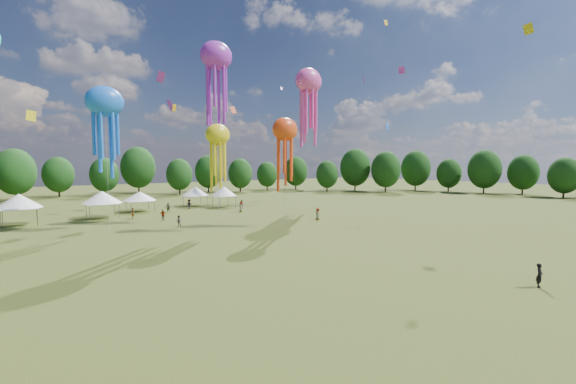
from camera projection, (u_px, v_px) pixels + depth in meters
ground at (469, 306)px, 21.32m from camera, size 300.00×300.00×0.00m
observer_main at (539, 275)px, 24.51m from camera, size 0.70×0.55×1.67m
spectator_near at (178, 221)px, 48.06m from camera, size 0.86×0.74×1.54m
spectators_far at (212, 208)px, 61.69m from camera, size 23.07×24.83×1.79m
festival_tents at (137, 195)px, 61.08m from camera, size 37.36×13.00×4.37m
show_kites at (213, 96)px, 53.35m from camera, size 55.57×20.22×27.40m
small_kites at (190, 14)px, 52.17m from camera, size 78.65×59.25×37.96m
treeline at (138, 174)px, 68.98m from camera, size 201.57×95.24×13.43m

